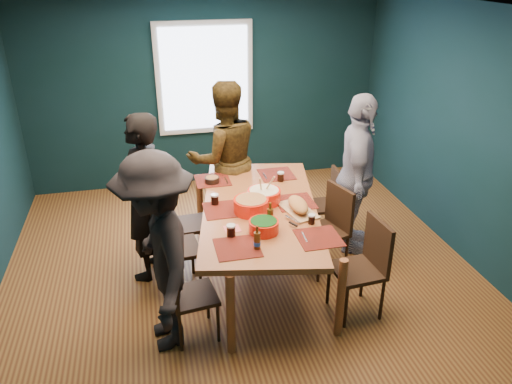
# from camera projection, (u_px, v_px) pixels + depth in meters

# --- Properties ---
(room) EXTENTS (5.01, 5.01, 2.71)m
(room) POSITION_uv_depth(u_px,v_px,m) (234.00, 144.00, 5.08)
(room) COLOR olive
(room) RESTS_ON ground
(dining_table) EXTENTS (1.52, 2.40, 0.84)m
(dining_table) POSITION_uv_depth(u_px,v_px,m) (260.00, 213.00, 5.00)
(dining_table) COLOR #AA5C33
(dining_table) RESTS_ON floor
(chair_left_far) EXTENTS (0.42, 0.42, 0.90)m
(chair_left_far) POSITION_uv_depth(u_px,v_px,m) (181.00, 218.00, 5.41)
(chair_left_far) COLOR black
(chair_left_far) RESTS_ON floor
(chair_left_mid) EXTENTS (0.47, 0.47, 0.94)m
(chair_left_mid) POSITION_uv_depth(u_px,v_px,m) (168.00, 242.00, 4.92)
(chair_left_mid) COLOR black
(chair_left_mid) RESTS_ON floor
(chair_left_near) EXTENTS (0.44, 0.44, 0.87)m
(chair_left_near) POSITION_uv_depth(u_px,v_px,m) (184.00, 290.00, 4.29)
(chair_left_near) COLOR black
(chair_left_near) RESTS_ON floor
(chair_right_far) EXTENTS (0.40, 0.40, 0.85)m
(chair_right_far) POSITION_uv_depth(u_px,v_px,m) (329.00, 199.00, 5.91)
(chair_right_far) COLOR black
(chair_right_far) RESTS_ON floor
(chair_right_mid) EXTENTS (0.53, 0.53, 0.94)m
(chair_right_mid) POSITION_uv_depth(u_px,v_px,m) (331.00, 222.00, 5.28)
(chair_right_mid) COLOR black
(chair_right_mid) RESTS_ON floor
(chair_right_near) EXTENTS (0.47, 0.47, 0.96)m
(chair_right_near) POSITION_uv_depth(u_px,v_px,m) (366.00, 260.00, 4.61)
(chair_right_near) COLOR black
(chair_right_near) RESTS_ON floor
(person_far_left) EXTENTS (0.64, 0.76, 1.78)m
(person_far_left) POSITION_uv_depth(u_px,v_px,m) (143.00, 198.00, 5.03)
(person_far_left) COLOR black
(person_far_left) RESTS_ON floor
(person_back) EXTENTS (0.99, 0.82, 1.86)m
(person_back) POSITION_uv_depth(u_px,v_px,m) (224.00, 159.00, 5.90)
(person_back) COLOR black
(person_back) RESTS_ON floor
(person_right) EXTENTS (0.80, 1.16, 1.83)m
(person_right) POSITION_uv_depth(u_px,v_px,m) (357.00, 176.00, 5.48)
(person_right) COLOR white
(person_right) RESTS_ON floor
(person_near_left) EXTENTS (0.77, 1.20, 1.78)m
(person_near_left) POSITION_uv_depth(u_px,v_px,m) (158.00, 254.00, 4.09)
(person_near_left) COLOR black
(person_near_left) RESTS_ON floor
(bowl_salad) EXTENTS (0.34, 0.34, 0.14)m
(bowl_salad) POSITION_uv_depth(u_px,v_px,m) (251.00, 205.00, 4.83)
(bowl_salad) COLOR red
(bowl_salad) RESTS_ON dining_table
(bowl_dumpling) EXTENTS (0.34, 0.34, 0.31)m
(bowl_dumpling) POSITION_uv_depth(u_px,v_px,m) (264.00, 196.00, 5.01)
(bowl_dumpling) COLOR red
(bowl_dumpling) RESTS_ON dining_table
(bowl_herbs) EXTENTS (0.27, 0.27, 0.12)m
(bowl_herbs) POSITION_uv_depth(u_px,v_px,m) (264.00, 226.00, 4.48)
(bowl_herbs) COLOR red
(bowl_herbs) RESTS_ON dining_table
(cutting_board) EXTENTS (0.34, 0.59, 0.13)m
(cutting_board) POSITION_uv_depth(u_px,v_px,m) (298.00, 206.00, 4.84)
(cutting_board) COLOR tan
(cutting_board) RESTS_ON dining_table
(small_bowl) EXTENTS (0.16, 0.16, 0.07)m
(small_bowl) POSITION_uv_depth(u_px,v_px,m) (212.00, 180.00, 5.46)
(small_bowl) COLOR black
(small_bowl) RESTS_ON dining_table
(beer_bottle_a) EXTENTS (0.06, 0.06, 0.22)m
(beer_bottle_a) POSITION_uv_depth(u_px,v_px,m) (257.00, 241.00, 4.21)
(beer_bottle_a) COLOR #4B290D
(beer_bottle_a) RESTS_ON dining_table
(beer_bottle_b) EXTENTS (0.06, 0.06, 0.23)m
(beer_bottle_b) POSITION_uv_depth(u_px,v_px,m) (270.00, 216.00, 4.59)
(beer_bottle_b) COLOR #4B290D
(beer_bottle_b) RESTS_ON dining_table
(cola_glass_a) EXTENTS (0.08, 0.08, 0.11)m
(cola_glass_a) POSITION_uv_depth(u_px,v_px,m) (231.00, 230.00, 4.41)
(cola_glass_a) COLOR black
(cola_glass_a) RESTS_ON dining_table
(cola_glass_b) EXTENTS (0.07, 0.07, 0.09)m
(cola_glass_b) POSITION_uv_depth(u_px,v_px,m) (312.00, 219.00, 4.62)
(cola_glass_b) COLOR black
(cola_glass_b) RESTS_ON dining_table
(cola_glass_c) EXTENTS (0.08, 0.08, 0.11)m
(cola_glass_c) POSITION_uv_depth(u_px,v_px,m) (281.00, 176.00, 5.49)
(cola_glass_c) COLOR black
(cola_glass_c) RESTS_ON dining_table
(cola_glass_d) EXTENTS (0.08, 0.08, 0.11)m
(cola_glass_d) POSITION_uv_depth(u_px,v_px,m) (215.00, 199.00, 4.98)
(cola_glass_d) COLOR black
(cola_glass_d) RESTS_ON dining_table
(napkin_a) EXTENTS (0.19, 0.19, 0.00)m
(napkin_a) POSITION_uv_depth(u_px,v_px,m) (294.00, 201.00, 5.07)
(napkin_a) COLOR #DA5C5B
(napkin_a) RESTS_ON dining_table
(napkin_b) EXTENTS (0.15, 0.15, 0.00)m
(napkin_b) POSITION_uv_depth(u_px,v_px,m) (232.00, 229.00, 4.55)
(napkin_b) COLOR #DA5C5B
(napkin_b) RESTS_ON dining_table
(napkin_c) EXTENTS (0.17, 0.17, 0.00)m
(napkin_c) POSITION_uv_depth(u_px,v_px,m) (314.00, 239.00, 4.40)
(napkin_c) COLOR #DA5C5B
(napkin_c) RESTS_ON dining_table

